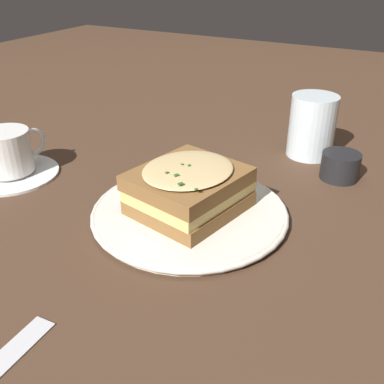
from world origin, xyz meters
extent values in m
plane|color=#473021|center=(0.00, 0.00, 0.00)|extent=(2.40, 2.40, 0.00)
cylinder|color=silver|center=(0.00, -0.02, 0.01)|extent=(0.24, 0.24, 0.01)
torus|color=silver|center=(0.00, -0.02, 0.01)|extent=(0.25, 0.25, 0.01)
cube|color=brown|center=(0.00, -0.02, 0.02)|extent=(0.14, 0.15, 0.02)
cube|color=#E0C16B|center=(0.00, -0.02, 0.04)|extent=(0.14, 0.15, 0.02)
cube|color=brown|center=(0.00, -0.02, 0.06)|extent=(0.14, 0.15, 0.02)
ellipsoid|color=#DBBC7F|center=(0.00, -0.02, 0.07)|extent=(0.13, 0.14, 0.01)
cube|color=#2D6028|center=(0.00, -0.02, 0.08)|extent=(0.00, 0.00, 0.00)
cube|color=#2D6028|center=(0.02, -0.07, 0.08)|extent=(0.01, 0.01, 0.00)
cube|color=#2D6028|center=(-0.01, -0.02, 0.08)|extent=(0.00, 0.00, 0.00)
cube|color=#2D6028|center=(0.00, -0.05, 0.08)|extent=(0.01, 0.01, 0.00)
cube|color=#2D6028|center=(-0.01, -0.05, 0.08)|extent=(0.00, 0.01, 0.00)
cube|color=#2D6028|center=(0.04, -0.07, 0.08)|extent=(0.01, 0.00, 0.00)
cylinder|color=white|center=(-0.30, -0.04, 0.00)|extent=(0.14, 0.14, 0.01)
cylinder|color=white|center=(-0.30, -0.04, 0.04)|extent=(0.07, 0.07, 0.06)
cylinder|color=#381E0F|center=(-0.30, -0.04, 0.06)|extent=(0.06, 0.06, 0.00)
torus|color=white|center=(-0.29, 0.00, 0.04)|extent=(0.01, 0.05, 0.05)
cylinder|color=silver|center=(0.08, 0.25, 0.05)|extent=(0.08, 0.08, 0.10)
cube|color=silver|center=(-0.03, -0.29, 0.00)|extent=(0.02, 0.07, 0.00)
cube|color=#333335|center=(-0.03, -0.27, 0.00)|extent=(0.00, 0.04, 0.00)
cube|color=#333335|center=(-0.03, -0.27, 0.00)|extent=(0.00, 0.04, 0.00)
cube|color=#333335|center=(-0.02, -0.27, 0.00)|extent=(0.00, 0.04, 0.00)
cylinder|color=black|center=(0.15, 0.19, 0.02)|extent=(0.06, 0.06, 0.04)
camera|label=1|loc=(0.24, -0.46, 0.31)|focal=42.00mm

